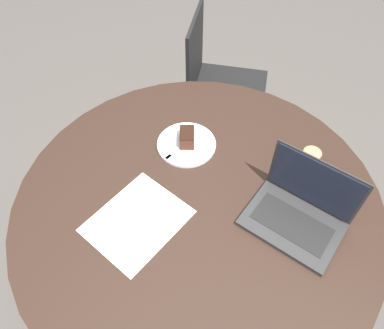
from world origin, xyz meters
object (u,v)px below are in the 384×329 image
Objects in this scene: plate at (186,144)px; coffee_glass at (309,162)px; chair at (217,87)px; laptop at (298,213)px.

coffee_glass is (-0.21, 0.44, 0.05)m from plate.
plate is at bearing -2.45° from chair.
laptop reaches higher than chair.
chair is 3.70× the size of plate.
chair is 0.75m from plate.
laptop reaches higher than plate.
coffee_glass is at bearing 115.35° from plate.
chair is at bearing -152.41° from plate.
laptop is (0.63, 0.85, 0.31)m from chair.
chair reaches higher than coffee_glass.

